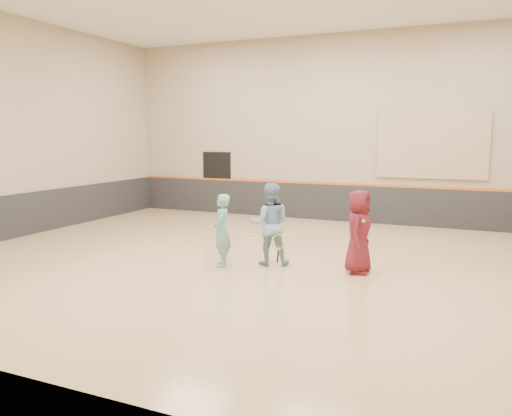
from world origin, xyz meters
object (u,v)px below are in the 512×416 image
at_px(young_man, 359,232).
at_px(spare_racket, 252,234).
at_px(instructor, 270,224).
at_px(girl, 222,230).

bearing_deg(young_man, spare_racket, 54.11).
xyz_separation_m(instructor, young_man, (1.91, 0.09, -0.04)).
relative_size(girl, instructor, 0.88).
bearing_deg(girl, instructor, 100.11).
height_order(instructor, spare_racket, instructor).
bearing_deg(spare_racket, girl, -78.09).
xyz_separation_m(girl, young_man, (2.80, 0.66, 0.07)).
distance_m(girl, instructor, 1.06).
distance_m(girl, spare_racket, 3.20).
relative_size(girl, young_man, 0.92).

